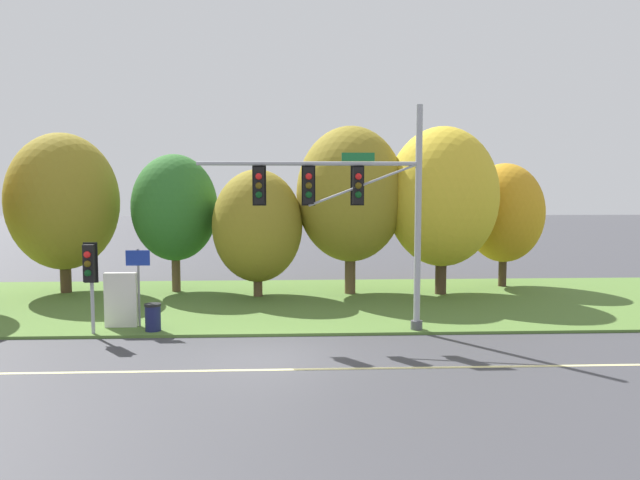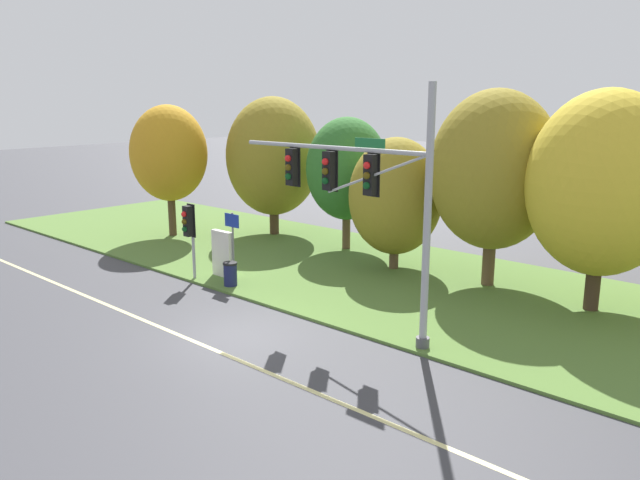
% 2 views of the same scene
% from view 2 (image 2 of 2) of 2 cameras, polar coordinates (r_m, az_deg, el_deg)
% --- Properties ---
extents(ground_plane, '(160.00, 160.00, 0.00)m').
position_cam_2_polar(ground_plane, '(19.92, -7.67, -8.62)').
color(ground_plane, '#3D3D42').
extents(lane_stripe, '(36.00, 0.16, 0.01)m').
position_cam_2_polar(lane_stripe, '(19.22, -10.43, -9.52)').
color(lane_stripe, beige).
rests_on(lane_stripe, ground).
extents(grass_verge, '(48.00, 11.50, 0.10)m').
position_cam_2_polar(grass_verge, '(25.68, 6.52, -3.52)').
color(grass_verge, '#517533').
rests_on(grass_verge, ground).
extents(traffic_signal_mast, '(7.58, 0.49, 7.59)m').
position_cam_2_polar(traffic_signal_mast, '(18.93, 4.08, 4.60)').
color(traffic_signal_mast, '#9EA0A5').
rests_on(traffic_signal_mast, grass_verge).
extents(pedestrian_signal_near_kerb, '(0.46, 0.55, 3.06)m').
position_cam_2_polar(pedestrian_signal_near_kerb, '(25.33, -11.90, 1.32)').
color(pedestrian_signal_near_kerb, '#9EA0A5').
rests_on(pedestrian_signal_near_kerb, grass_verge).
extents(route_sign_post, '(0.83, 0.08, 2.73)m').
position_cam_2_polar(route_sign_post, '(25.10, -8.00, 0.45)').
color(route_sign_post, slate).
rests_on(route_sign_post, grass_verge).
extents(tree_nearest_road, '(3.98, 3.98, 6.84)m').
position_cam_2_polar(tree_nearest_road, '(33.60, -13.66, 7.69)').
color(tree_nearest_road, '#4C3823').
rests_on(tree_nearest_road, grass_verge).
extents(tree_left_of_mast, '(4.95, 4.95, 7.25)m').
position_cam_2_polar(tree_left_of_mast, '(33.12, -4.30, 7.61)').
color(tree_left_of_mast, '#4C3823').
rests_on(tree_left_of_mast, grass_verge).
extents(tree_behind_signpost, '(3.90, 3.90, 6.31)m').
position_cam_2_polar(tree_behind_signpost, '(29.78, 2.47, 6.49)').
color(tree_behind_signpost, brown).
rests_on(tree_behind_signpost, grass_verge).
extents(tree_mid_verge, '(3.95, 3.95, 5.59)m').
position_cam_2_polar(tree_mid_verge, '(26.44, 6.92, 3.97)').
color(tree_mid_verge, brown).
rests_on(tree_mid_verge, grass_verge).
extents(tree_tall_centre, '(4.85, 4.85, 7.53)m').
position_cam_2_polar(tree_tall_centre, '(24.58, 15.65, 6.15)').
color(tree_tall_centre, brown).
rests_on(tree_tall_centre, grass_verge).
extents(tree_right_far, '(4.98, 4.98, 7.50)m').
position_cam_2_polar(tree_right_far, '(22.76, 24.46, 4.69)').
color(tree_right_far, '#423021').
rests_on(tree_right_far, grass_verge).
extents(info_kiosk, '(1.10, 0.24, 1.90)m').
position_cam_2_polar(info_kiosk, '(25.73, -8.89, -1.27)').
color(info_kiosk, silver).
rests_on(info_kiosk, grass_verge).
extents(trash_bin, '(0.56, 0.56, 0.93)m').
position_cam_2_polar(trash_bin, '(24.54, -8.20, -3.08)').
color(trash_bin, '#191E4C').
rests_on(trash_bin, grass_verge).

